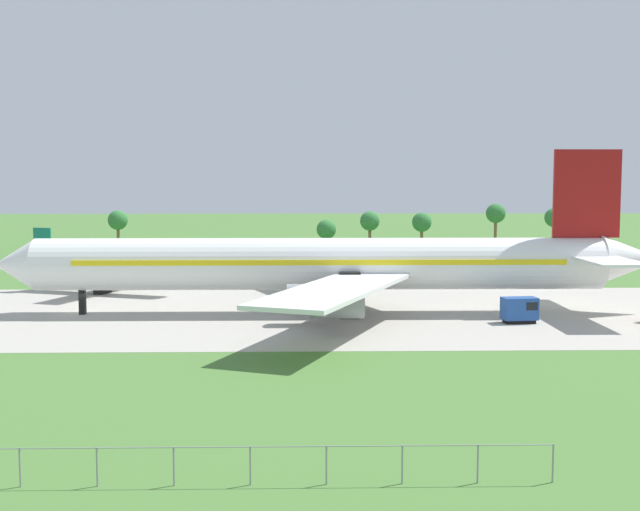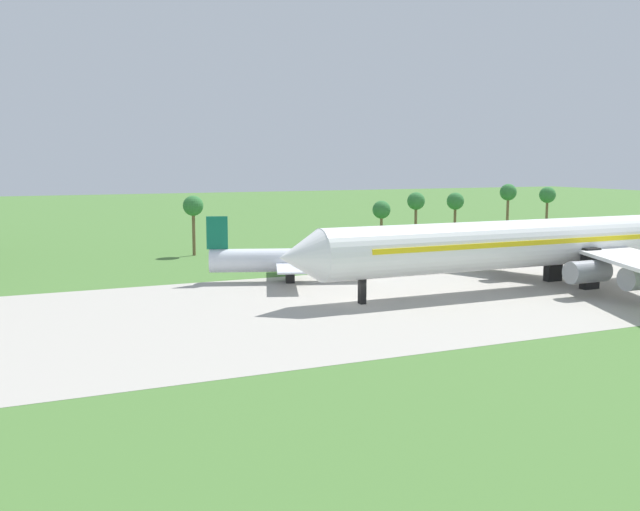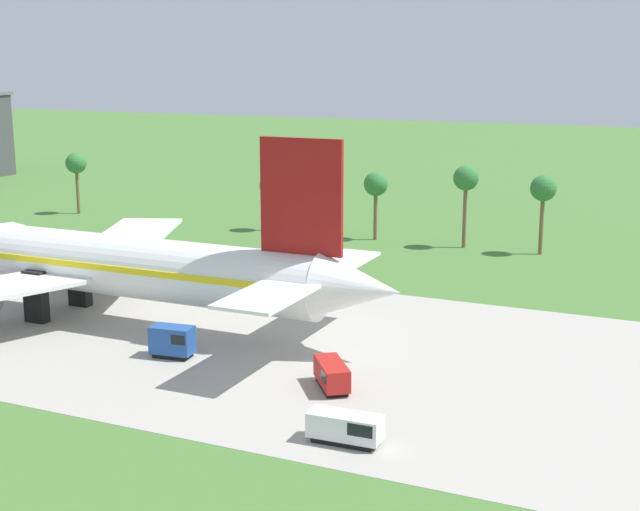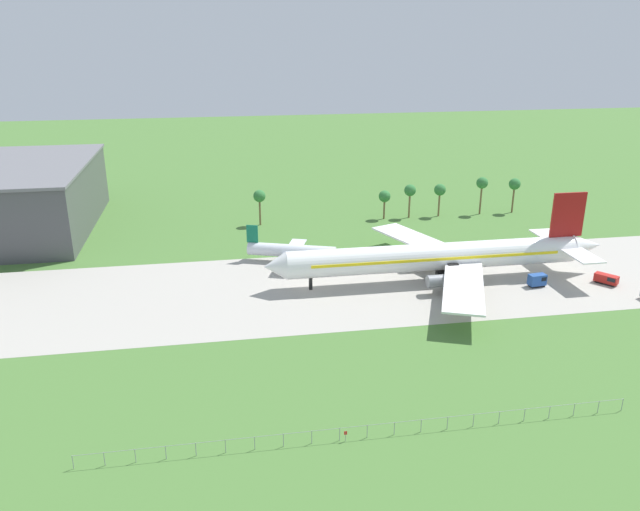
# 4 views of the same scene
# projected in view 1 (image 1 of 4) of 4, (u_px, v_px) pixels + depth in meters

# --- Properties ---
(ground_plane) EXTENTS (600.00, 600.00, 0.00)m
(ground_plane) POSITION_uv_depth(u_px,v_px,m) (80.00, 314.00, 96.33)
(ground_plane) COLOR #477233
(taxiway_strip) EXTENTS (320.00, 44.00, 0.02)m
(taxiway_strip) POSITION_uv_depth(u_px,v_px,m) (80.00, 314.00, 96.33)
(taxiway_strip) COLOR #A8A399
(taxiway_strip) RESTS_ON ground_plane
(jet_airliner) EXTENTS (80.56, 59.37, 19.71)m
(jet_airliner) POSITION_uv_depth(u_px,v_px,m) (334.00, 264.00, 96.16)
(jet_airliner) COLOR white
(jet_airliner) RESTS_ON ground_plane
(regional_aircraft) EXTENTS (21.93, 20.06, 9.21)m
(regional_aircraft) POSITION_uv_depth(u_px,v_px,m) (101.00, 272.00, 113.51)
(regional_aircraft) COLOR silver
(regional_aircraft) RESTS_ON ground_plane
(fuel_truck) EXTENTS (4.08, 2.45, 2.90)m
(fuel_truck) POSITION_uv_depth(u_px,v_px,m) (520.00, 309.00, 90.12)
(fuel_truck) COLOR black
(fuel_truck) RESTS_ON ground_plane
(palm_tree_row) EXTENTS (83.66, 3.60, 11.85)m
(palm_tree_row) POSITION_uv_depth(u_px,v_px,m) (382.00, 222.00, 146.86)
(palm_tree_row) COLOR brown
(palm_tree_row) RESTS_ON ground_plane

